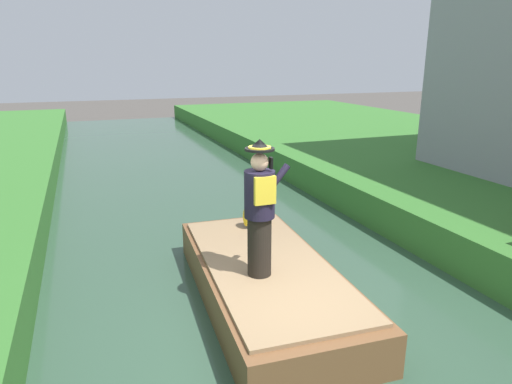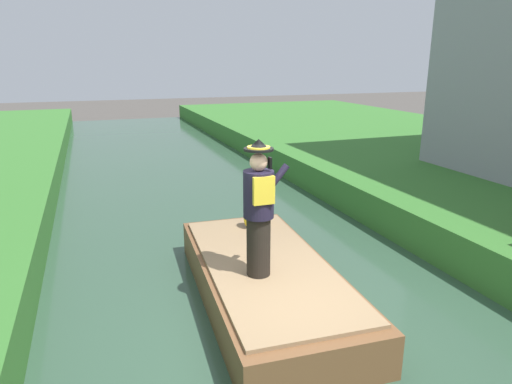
% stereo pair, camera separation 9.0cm
% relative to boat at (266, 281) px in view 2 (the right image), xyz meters
% --- Properties ---
extents(ground_plane, '(80.00, 80.00, 0.00)m').
position_rel_boat_xyz_m(ground_plane, '(0.00, -1.00, -0.40)').
color(ground_plane, '#4C4742').
extents(canal_water, '(6.28, 48.00, 0.10)m').
position_rel_boat_xyz_m(canal_water, '(0.00, -1.00, -0.35)').
color(canal_water, '#33513D').
rests_on(canal_water, ground).
extents(boat, '(2.05, 4.30, 0.61)m').
position_rel_boat_xyz_m(boat, '(0.00, 0.00, 0.00)').
color(boat, brown).
rests_on(boat, canal_water).
extents(person_pirate, '(0.61, 0.42, 1.85)m').
position_rel_boat_xyz_m(person_pirate, '(-0.23, -0.32, 1.23)').
color(person_pirate, black).
rests_on(person_pirate, boat).
extents(parrot_plush, '(0.36, 0.35, 0.57)m').
position_rel_boat_xyz_m(parrot_plush, '(0.32, 1.38, 0.55)').
color(parrot_plush, blue).
rests_on(parrot_plush, boat).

